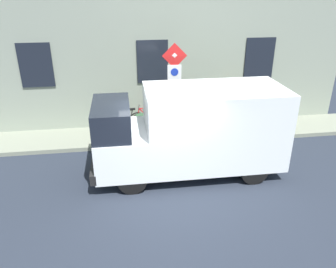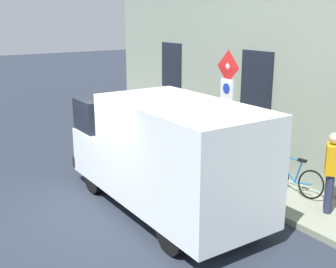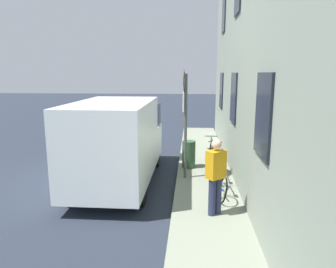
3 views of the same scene
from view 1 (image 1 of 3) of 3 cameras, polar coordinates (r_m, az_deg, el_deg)
The scene contains 11 objects.
ground_plane at distance 9.01m, azimuth 0.49°, elevation -9.75°, with size 80.00×80.00×0.00m, color #242B37.
sidewalk_slab at distance 12.03m, azimuth -2.04°, elevation -0.07°, with size 1.71×16.41×0.14m, color gray.
building_facade at distance 12.19m, azimuth -2.99°, elevation 19.16°, with size 0.75×14.41×7.88m.
sign_post_stacked at distance 10.75m, azimuth 1.08°, elevation 9.32°, with size 0.16×0.56×3.14m.
delivery_van at distance 9.32m, azimuth 4.20°, elevation 0.80°, with size 2.01×5.33×2.50m.
bicycle_blue at distance 12.44m, azimuth 6.08°, elevation 2.86°, with size 0.46×1.72×0.89m.
bicycle_green at distance 12.25m, azimuth 1.73°, elevation 2.64°, with size 0.46×1.72×0.89m.
bicycle_red at distance 12.13m, azimuth -2.72°, elevation 2.40°, with size 0.49×1.72×0.89m.
bicycle_black at distance 12.08m, azimuth -7.24°, elevation 2.13°, with size 0.46×1.71×0.89m.
pedestrian at distance 12.40m, azimuth 11.68°, elevation 5.18°, with size 0.47×0.45×1.72m.
litter_bin at distance 11.32m, azimuth -4.39°, elevation 1.12°, with size 0.44×0.44×0.90m, color #2D5133.
Camera 1 is at (-7.36, 1.14, 5.07)m, focal length 35.61 mm.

